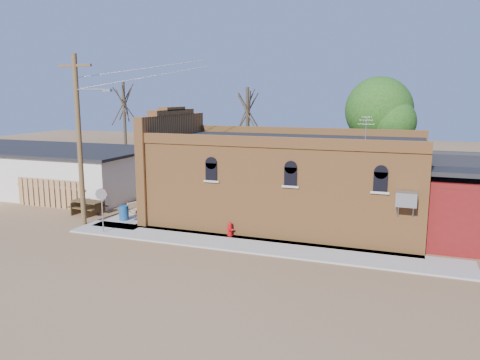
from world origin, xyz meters
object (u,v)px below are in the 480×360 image
(brick_bar, at_px, (282,180))
(picnic_table, at_px, (88,205))
(trash_barrel, at_px, (124,213))
(utility_pole, at_px, (80,137))
(stop_sign, at_px, (102,198))
(fire_hydrant, at_px, (230,229))

(brick_bar, relative_size, picnic_table, 7.71)
(trash_barrel, bearing_deg, utility_pole, -139.29)
(trash_barrel, relative_size, picnic_table, 0.38)
(brick_bar, bearing_deg, trash_barrel, -160.29)
(brick_bar, xyz_separation_m, stop_sign, (-7.85, -5.32, -0.51))
(fire_hydrant, xyz_separation_m, stop_sign, (-6.25, -1.62, 1.41))
(utility_pole, bearing_deg, stop_sign, -27.92)
(picnic_table, bearing_deg, trash_barrel, -4.97)
(utility_pole, height_order, fire_hydrant, utility_pole)
(brick_bar, relative_size, fire_hydrant, 23.87)
(utility_pole, relative_size, picnic_table, 4.23)
(stop_sign, bearing_deg, fire_hydrant, 17.78)
(utility_pole, relative_size, stop_sign, 3.95)
(brick_bar, distance_m, trash_barrel, 8.93)
(stop_sign, distance_m, picnic_table, 4.65)
(fire_hydrant, xyz_separation_m, trash_barrel, (-6.62, 0.75, 0.06))
(utility_pole, height_order, trash_barrel, utility_pole)
(utility_pole, relative_size, fire_hydrant, 13.10)
(picnic_table, bearing_deg, brick_bar, 19.22)
(utility_pole, xyz_separation_m, fire_hydrant, (8.18, 0.60, -4.35))
(fire_hydrant, relative_size, stop_sign, 0.30)
(fire_hydrant, bearing_deg, stop_sign, -174.36)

